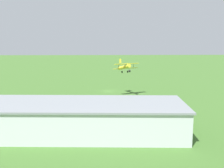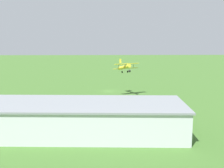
{
  "view_description": "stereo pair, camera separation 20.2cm",
  "coord_description": "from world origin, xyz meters",
  "px_view_note": "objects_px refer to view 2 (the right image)",
  "views": [
    {
      "loc": [
        1.38,
        87.38,
        17.48
      ],
      "look_at": [
        -0.6,
        17.53,
        5.46
      ],
      "focal_mm": 42.4,
      "sensor_mm": 36.0,
      "label": 1
    },
    {
      "loc": [
        1.18,
        87.38,
        17.48
      ],
      "look_at": [
        -0.6,
        17.53,
        5.46
      ],
      "focal_mm": 42.4,
      "sensor_mm": 36.0,
      "label": 2
    }
  ],
  "objects_px": {
    "biplane": "(125,67)",
    "car_red": "(7,110)",
    "person_near_hangar_door": "(157,109)",
    "person_crossing_taxiway": "(46,106)",
    "hangar": "(82,118)"
  },
  "relations": [
    {
      "from": "person_near_hangar_door",
      "to": "person_crossing_taxiway",
      "type": "height_order",
      "value": "person_crossing_taxiway"
    },
    {
      "from": "hangar",
      "to": "biplane",
      "type": "relative_size",
      "value": 4.71
    },
    {
      "from": "biplane",
      "to": "person_crossing_taxiway",
      "type": "xyz_separation_m",
      "value": [
        20.96,
        15.18,
        -8.11
      ]
    },
    {
      "from": "biplane",
      "to": "car_red",
      "type": "xyz_separation_m",
      "value": [
        29.17,
        18.75,
        -8.16
      ]
    },
    {
      "from": "hangar",
      "to": "person_crossing_taxiway",
      "type": "distance_m",
      "value": 20.55
    },
    {
      "from": "person_near_hangar_door",
      "to": "person_crossing_taxiway",
      "type": "relative_size",
      "value": 0.98
    },
    {
      "from": "car_red",
      "to": "person_crossing_taxiway",
      "type": "relative_size",
      "value": 2.55
    },
    {
      "from": "person_crossing_taxiway",
      "to": "hangar",
      "type": "bearing_deg",
      "value": 121.67
    },
    {
      "from": "hangar",
      "to": "car_red",
      "type": "relative_size",
      "value": 8.45
    },
    {
      "from": "person_crossing_taxiway",
      "to": "car_red",
      "type": "bearing_deg",
      "value": 23.49
    },
    {
      "from": "hangar",
      "to": "person_near_hangar_door",
      "type": "distance_m",
      "value": 21.98
    },
    {
      "from": "person_near_hangar_door",
      "to": "person_crossing_taxiway",
      "type": "distance_m",
      "value": 27.6
    },
    {
      "from": "biplane",
      "to": "car_red",
      "type": "distance_m",
      "value": 35.62
    },
    {
      "from": "biplane",
      "to": "person_crossing_taxiway",
      "type": "height_order",
      "value": "biplane"
    },
    {
      "from": "hangar",
      "to": "car_red",
      "type": "xyz_separation_m",
      "value": [
        18.94,
        -13.83,
        -2.12
      ]
    }
  ]
}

